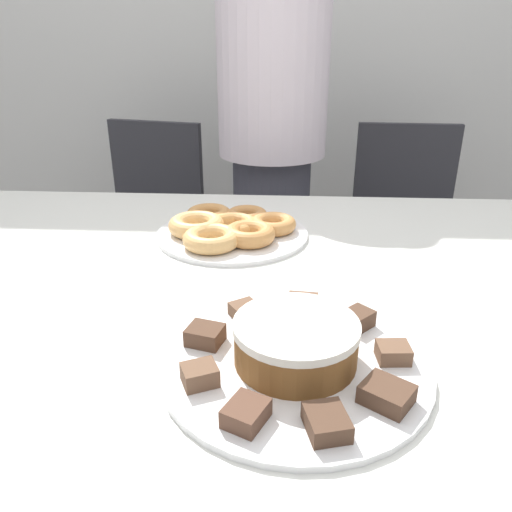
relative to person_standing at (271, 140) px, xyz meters
name	(u,v)px	position (x,y,z in m)	size (l,w,h in m)	color
wall_back	(278,12)	(0.00, 0.76, 0.43)	(8.00, 0.05, 2.60)	silver
table	(258,312)	(0.00, -0.89, -0.17)	(1.81, 1.10, 0.77)	silver
person_standing	(271,140)	(0.00, 0.00, 0.00)	(0.37, 0.37, 1.66)	#383842
office_chair_left	(146,244)	(-0.51, 0.10, -0.45)	(0.53, 0.53, 0.89)	black
office_chair_right	(402,250)	(0.53, 0.11, -0.45)	(0.46, 0.46, 0.89)	black
plate_cake	(295,363)	(0.07, -1.16, -0.09)	(0.38, 0.38, 0.01)	white
plate_donuts	(232,234)	(-0.07, -0.66, -0.09)	(0.35, 0.35, 0.01)	white
frosted_cake	(296,342)	(0.07, -1.16, -0.05)	(0.18, 0.18, 0.06)	brown
lamington_0	(246,311)	(-0.01, -1.04, -0.08)	(0.06, 0.06, 0.02)	brown
lamington_1	(205,335)	(-0.06, -1.12, -0.07)	(0.06, 0.06, 0.03)	#513828
lamington_2	(200,375)	(-0.05, -1.22, -0.07)	(0.06, 0.05, 0.03)	brown
lamington_3	(246,413)	(0.01, -1.28, -0.07)	(0.06, 0.07, 0.02)	brown
lamington_4	(327,422)	(0.11, -1.29, -0.07)	(0.06, 0.06, 0.02)	#513828
lamington_5	(387,394)	(0.19, -1.24, -0.07)	(0.08, 0.08, 0.02)	#513828
lamington_6	(393,352)	(0.21, -1.15, -0.07)	(0.05, 0.04, 0.02)	brown
lamington_7	(358,319)	(0.17, -1.06, -0.07)	(0.06, 0.06, 0.03)	#513828
lamington_8	(302,305)	(0.09, -1.02, -0.07)	(0.05, 0.06, 0.02)	brown
donut_0	(232,225)	(-0.07, -0.66, -0.07)	(0.12, 0.12, 0.03)	tan
donut_1	(209,214)	(-0.13, -0.59, -0.07)	(0.11, 0.11, 0.03)	#D18E4C
donut_2	(196,225)	(-0.15, -0.67, -0.07)	(0.13, 0.13, 0.04)	#E5AD66
donut_3	(211,239)	(-0.10, -0.75, -0.07)	(0.12, 0.12, 0.04)	#E5AD66
donut_4	(249,234)	(-0.02, -0.72, -0.07)	(0.12, 0.12, 0.04)	#D18E4C
donut_5	(273,224)	(0.03, -0.65, -0.07)	(0.11, 0.11, 0.03)	#D18E4C
donut_6	(247,216)	(-0.04, -0.59, -0.07)	(0.10, 0.10, 0.03)	#C68447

